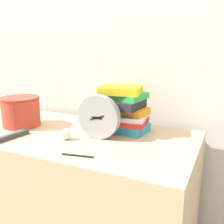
# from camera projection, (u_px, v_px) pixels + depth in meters

# --- Properties ---
(wall_back) EXTENTS (6.00, 0.04, 2.40)m
(wall_back) POSITION_uv_depth(u_px,v_px,m) (102.00, 47.00, 1.57)
(wall_back) COLOR beige
(wall_back) RESTS_ON ground_plane
(desk) EXTENTS (1.27, 0.63, 0.78)m
(desk) POSITION_uv_depth(u_px,v_px,m) (71.00, 200.00, 1.43)
(desk) COLOR tan
(desk) RESTS_ON ground_plane
(desk_clock) EXTENTS (0.21, 0.04, 0.21)m
(desk_clock) POSITION_uv_depth(u_px,v_px,m) (99.00, 117.00, 1.23)
(desk_clock) COLOR #99999E
(desk_clock) RESTS_ON desk
(book_stack) EXTENTS (0.25, 0.23, 0.24)m
(book_stack) POSITION_uv_depth(u_px,v_px,m) (124.00, 109.00, 1.33)
(book_stack) COLOR #2D9ED1
(book_stack) RESTS_ON desk
(basket) EXTENTS (0.21, 0.21, 0.16)m
(basket) POSITION_uv_depth(u_px,v_px,m) (21.00, 110.00, 1.44)
(basket) COLOR #C63D2D
(basket) RESTS_ON desk
(tv_remote) EXTENTS (0.07, 0.20, 0.02)m
(tv_remote) POSITION_uv_depth(u_px,v_px,m) (10.00, 136.00, 1.25)
(tv_remote) COLOR #333338
(tv_remote) RESTS_ON desk
(crumpled_paper_ball) EXTENTS (0.05, 0.05, 0.05)m
(crumpled_paper_ball) POSITION_uv_depth(u_px,v_px,m) (65.00, 134.00, 1.23)
(crumpled_paper_ball) COLOR white
(crumpled_paper_ball) RESTS_ON desk
(pen) EXTENTS (0.13, 0.03, 0.01)m
(pen) POSITION_uv_depth(u_px,v_px,m) (78.00, 155.00, 1.05)
(pen) COLOR black
(pen) RESTS_ON desk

